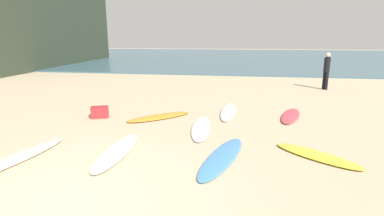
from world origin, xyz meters
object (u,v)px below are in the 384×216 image
at_px(surfboard_2, 201,128).
at_px(beach_cooler, 100,112).
at_px(surfboard_1, 117,151).
at_px(surfboard_3, 159,117).
at_px(surfboard_4, 317,155).
at_px(surfboard_0, 291,116).
at_px(surfboard_6, 228,111).
at_px(surfboard_5, 222,157).
at_px(surfboard_7, 16,158).
at_px(beachgoer_near, 327,69).

xyz_separation_m(surfboard_2, beach_cooler, (-3.30, 0.66, 0.14)).
xyz_separation_m(surfboard_1, surfboard_3, (0.14, 2.93, 0.00)).
distance_m(surfboard_3, surfboard_4, 4.81).
bearing_deg(surfboard_2, surfboard_1, 47.71).
relative_size(surfboard_1, surfboard_3, 1.10).
bearing_deg(surfboard_2, surfboard_0, -151.57).
height_order(surfboard_1, surfboard_6, surfboard_1).
relative_size(surfboard_4, surfboard_5, 0.77).
relative_size(surfboard_3, beach_cooler, 4.12).
xyz_separation_m(surfboard_2, surfboard_5, (0.71, -1.97, -0.00)).
xyz_separation_m(surfboard_7, beach_cooler, (0.18, 3.40, 0.13)).
height_order(surfboard_7, beach_cooler, beach_cooler).
xyz_separation_m(surfboard_2, surfboard_6, (0.66, 1.97, 0.01)).
relative_size(surfboard_2, surfboard_3, 1.11).
xyz_separation_m(surfboard_3, beachgoer_near, (6.48, 6.38, 0.94)).
distance_m(surfboard_2, surfboard_3, 1.69).
distance_m(surfboard_0, surfboard_2, 3.14).
distance_m(surfboard_6, surfboard_7, 6.27).
bearing_deg(surfboard_2, beach_cooler, -15.89).
xyz_separation_m(surfboard_1, surfboard_7, (-1.90, -0.70, -0.00)).
height_order(surfboard_6, beach_cooler, beach_cooler).
xyz_separation_m(surfboard_5, beachgoer_near, (4.34, 9.24, 0.95)).
bearing_deg(surfboard_0, surfboard_5, -102.52).
distance_m(surfboard_2, beach_cooler, 3.37).
distance_m(surfboard_0, surfboard_1, 5.64).
height_order(surfboard_3, beachgoer_near, beachgoer_near).
bearing_deg(surfboard_7, surfboard_5, -160.51).
bearing_deg(surfboard_1, beach_cooler, -59.41).
relative_size(surfboard_0, surfboard_3, 0.96).
relative_size(surfboard_0, surfboard_4, 1.09).
height_order(surfboard_7, beachgoer_near, beachgoer_near).
relative_size(surfboard_2, surfboard_4, 1.26).
xyz_separation_m(surfboard_4, surfboard_5, (-1.97, -0.38, -0.01)).
distance_m(surfboard_0, surfboard_5, 4.15).
bearing_deg(surfboard_5, surfboard_1, 15.33).
distance_m(surfboard_4, beachgoer_near, 9.22).
height_order(surfboard_4, beachgoer_near, beachgoer_near).
bearing_deg(surfboard_0, surfboard_6, -172.49).
bearing_deg(surfboard_0, surfboard_3, -153.56).
bearing_deg(surfboard_3, beach_cooler, 54.23).
height_order(surfboard_5, beachgoer_near, beachgoer_near).
bearing_deg(surfboard_7, surfboard_6, -122.20).
height_order(surfboard_3, surfboard_6, surfboard_3).
bearing_deg(beach_cooler, surfboard_6, 18.27).
relative_size(surfboard_6, beachgoer_near, 1.47).
distance_m(surfboard_3, surfboard_6, 2.36).
xyz_separation_m(surfboard_0, beachgoer_near, (2.41, 5.56, 0.94)).
xyz_separation_m(surfboard_6, surfboard_7, (-4.14, -4.71, -0.00)).
xyz_separation_m(surfboard_4, beachgoer_near, (2.37, 8.86, 0.94)).
bearing_deg(surfboard_1, surfboard_3, -94.67).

